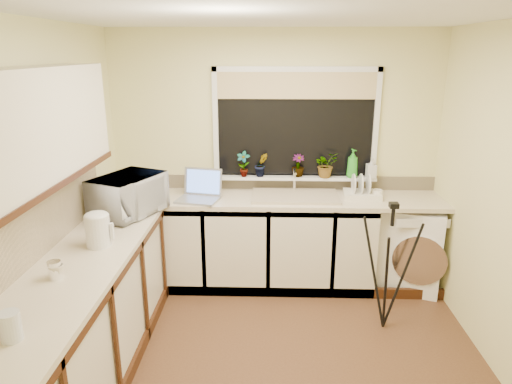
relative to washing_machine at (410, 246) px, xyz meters
The scene contains 34 objects.
floor 1.86m from the washing_machine, 137.74° to the right, with size 3.20×3.20×0.00m, color brown.
ceiling 2.73m from the washing_machine, 137.74° to the right, with size 3.20×3.20×0.00m, color white.
wall_back 1.59m from the washing_machine, 168.13° to the left, with size 3.20×3.20×0.00m, color beige.
wall_front 3.14m from the washing_machine, 116.25° to the right, with size 3.20×3.20×0.00m, color beige.
wall_left 3.29m from the washing_machine, 157.50° to the right, with size 3.00×3.00×0.00m, color beige.
wall_right 1.49m from the washing_machine, 77.97° to the right, with size 3.00×3.00×0.00m, color beige.
base_cabinet_back 1.67m from the washing_machine, behind, with size 2.55×0.60×0.86m, color silver.
base_cabinet_left 3.05m from the washing_machine, 150.10° to the right, with size 0.54×2.40×0.86m, color silver.
worktop_back 1.42m from the washing_machine, behind, with size 3.20×0.60×0.04m, color beige.
worktop_left 3.08m from the washing_machine, 150.10° to the right, with size 0.60×2.40×0.04m, color beige.
upper_cabinet 3.53m from the washing_machine, 149.04° to the right, with size 0.28×1.90×0.70m, color silver.
splashback_left 3.37m from the washing_machine, 152.60° to the right, with size 0.02×2.40×0.45m, color beige.
splashback_back 1.48m from the washing_machine, 168.62° to the left, with size 3.20×0.02×0.14m, color beige.
window_glass 1.63m from the washing_machine, 166.83° to the left, with size 1.50×0.02×1.00m, color black.
window_blind 1.91m from the washing_machine, 168.03° to the left, with size 1.50×0.02×0.25m, color tan.
windowsill 1.32m from the washing_machine, 169.48° to the left, with size 1.60×0.14×0.03m, color white.
sink 1.25m from the washing_machine, behind, with size 0.82×0.46×0.03m, color tan.
faucet 1.30m from the washing_machine, behind, with size 0.03×0.03×0.24m, color silver.
washing_machine is the anchor object (origin of this frame).
laptop 2.11m from the washing_machine, behind, with size 0.43×0.39×0.28m.
kettle 2.93m from the washing_machine, 155.09° to the right, with size 0.17×0.17×0.23m, color silver.
dish_rack 0.72m from the washing_machine, behind, with size 0.35×0.26×0.05m, color silver.
tripod 0.89m from the washing_machine, 117.96° to the right, with size 0.54×0.54×1.10m, color black, non-canonical shape.
glass_jug 3.55m from the washing_machine, 138.27° to the right, with size 0.10×0.10×0.15m, color silver.
steel_jar 3.23m from the washing_machine, 147.65° to the right, with size 0.08×0.08×0.11m, color white.
microwave 2.71m from the washing_machine, 168.52° to the right, with size 0.60×0.41×0.33m, color silver.
plant_a 1.82m from the washing_machine, behind, with size 0.13×0.09×0.25m, color #999999.
plant_b 1.66m from the washing_machine, behind, with size 0.13×0.10×0.24m, color #999999.
plant_c 1.35m from the washing_machine, 169.49° to the left, with size 0.12×0.12×0.22m, color #999999.
plant_d 1.15m from the washing_machine, 167.58° to the left, with size 0.23×0.20×0.25m, color #999999.
soap_bottle_green 0.99m from the washing_machine, 162.86° to the left, with size 0.11×0.11×0.28m, color green.
soap_bottle_clear 0.86m from the washing_machine, 156.17° to the left, with size 0.09×0.09×0.20m, color #999999.
cup_back 0.65m from the washing_machine, behind, with size 0.11×0.11×0.08m, color white.
cup_left 3.22m from the washing_machine, 147.63° to the right, with size 0.09×0.09×0.09m, color beige.
Camera 1 is at (-0.04, -3.01, 2.24)m, focal length 32.46 mm.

